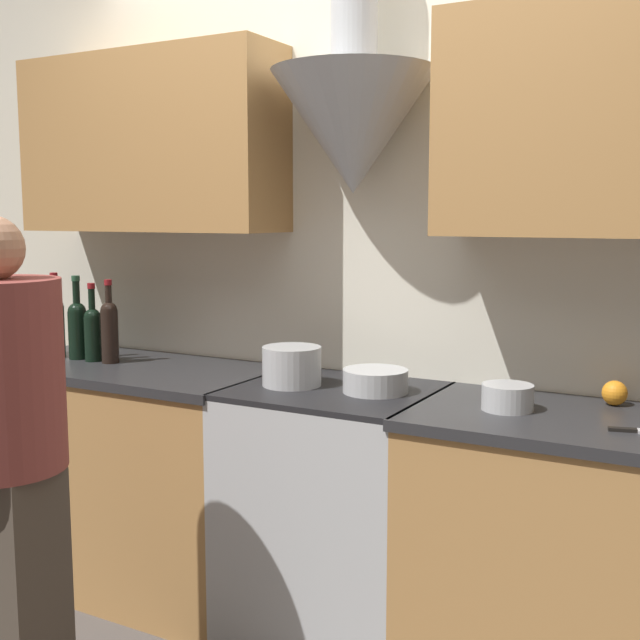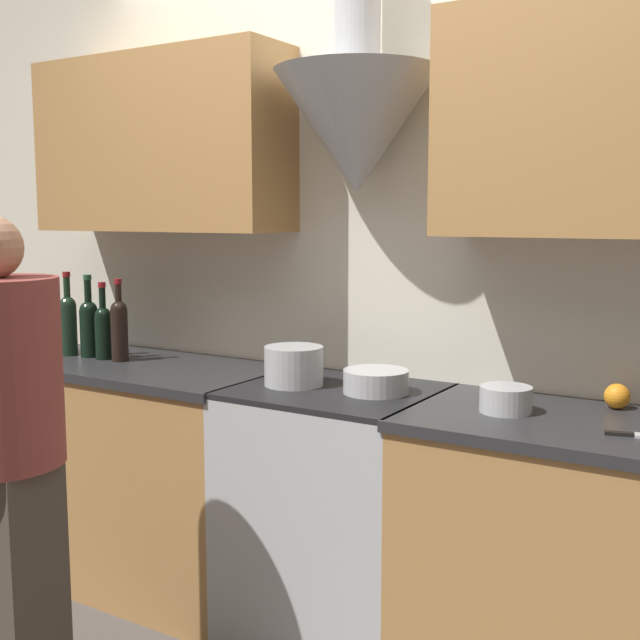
# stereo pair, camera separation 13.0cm
# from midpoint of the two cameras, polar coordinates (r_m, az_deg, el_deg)

# --- Properties ---
(wall_back) EXTENTS (8.40, 0.58, 2.60)m
(wall_back) POSITION_cam_midpoint_polar(r_m,az_deg,el_deg) (2.95, 2.34, 6.66)
(wall_back) COLOR silver
(wall_back) RESTS_ON ground_plane
(counter_left) EXTENTS (1.17, 0.62, 0.92)m
(counter_left) POSITION_cam_midpoint_polar(r_m,az_deg,el_deg) (3.43, -14.05, -10.67)
(counter_left) COLOR #B27F47
(counter_left) RESTS_ON ground_plane
(counter_right) EXTENTS (1.22, 0.62, 0.92)m
(counter_right) POSITION_cam_midpoint_polar(r_m,az_deg,el_deg) (2.63, 18.69, -16.62)
(counter_right) COLOR #B27F47
(counter_right) RESTS_ON ground_plane
(stove_range) EXTENTS (0.68, 0.60, 0.92)m
(stove_range) POSITION_cam_midpoint_polar(r_m,az_deg,el_deg) (2.92, -0.32, -13.67)
(stove_range) COLOR #B7BABC
(stove_range) RESTS_ON ground_plane
(wine_bottle_0) EXTENTS (0.07, 0.07, 0.31)m
(wine_bottle_0) POSITION_cam_midpoint_polar(r_m,az_deg,el_deg) (3.63, -20.39, -0.38)
(wine_bottle_0) COLOR black
(wine_bottle_0) RESTS_ON counter_left
(wine_bottle_1) EXTENTS (0.07, 0.07, 0.36)m
(wine_bottle_1) POSITION_cam_midpoint_polar(r_m,az_deg,el_deg) (3.55, -19.29, -0.24)
(wine_bottle_1) COLOR black
(wine_bottle_1) RESTS_ON counter_left
(wine_bottle_2) EXTENTS (0.08, 0.08, 0.35)m
(wine_bottle_2) POSITION_cam_midpoint_polar(r_m,az_deg,el_deg) (3.49, -17.89, -0.44)
(wine_bottle_2) COLOR black
(wine_bottle_2) RESTS_ON counter_left
(wine_bottle_3) EXTENTS (0.07, 0.07, 0.32)m
(wine_bottle_3) POSITION_cam_midpoint_polar(r_m,az_deg,el_deg) (3.42, -16.91, -0.75)
(wine_bottle_3) COLOR black
(wine_bottle_3) RESTS_ON counter_left
(wine_bottle_4) EXTENTS (0.07, 0.07, 0.34)m
(wine_bottle_4) POSITION_cam_midpoint_polar(r_m,az_deg,el_deg) (3.36, -15.82, -0.59)
(wine_bottle_4) COLOR black
(wine_bottle_4) RESTS_ON counter_left
(stock_pot) EXTENTS (0.21, 0.21, 0.14)m
(stock_pot) POSITION_cam_midpoint_polar(r_m,az_deg,el_deg) (2.82, -3.34, -3.29)
(stock_pot) COLOR #B7BABC
(stock_pot) RESTS_ON stove_range
(mixing_bowl) EXTENTS (0.22, 0.22, 0.08)m
(mixing_bowl) POSITION_cam_midpoint_polar(r_m,az_deg,el_deg) (2.71, 2.59, -4.35)
(mixing_bowl) COLOR #B7BABC
(mixing_bowl) RESTS_ON stove_range
(orange_fruit) EXTENTS (0.08, 0.08, 0.08)m
(orange_fruit) POSITION_cam_midpoint_polar(r_m,az_deg,el_deg) (2.67, 18.92, -4.94)
(orange_fruit) COLOR orange
(orange_fruit) RESTS_ON counter_right
(saucepan) EXTENTS (0.16, 0.16, 0.08)m
(saucepan) POSITION_cam_midpoint_polar(r_m,az_deg,el_deg) (2.52, 11.75, -5.40)
(saucepan) COLOR #B7BABC
(saucepan) RESTS_ON counter_right
(person_foreground_left) EXTENTS (0.36, 0.36, 1.52)m
(person_foreground_left) POSITION_cam_midpoint_polar(r_m,az_deg,el_deg) (2.50, -23.10, -9.14)
(person_foreground_left) COLOR #473D33
(person_foreground_left) RESTS_ON ground_plane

